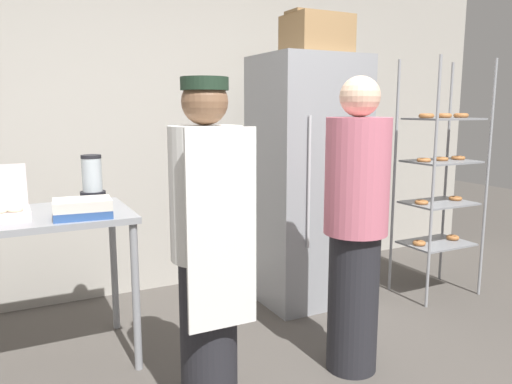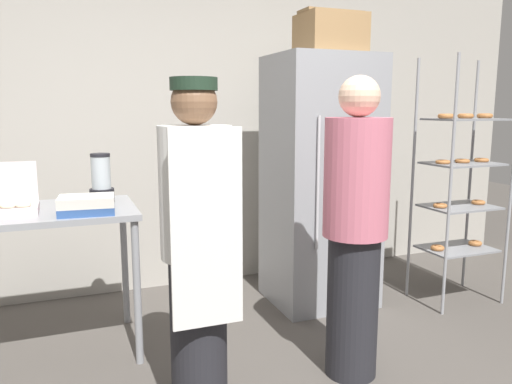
{
  "view_description": "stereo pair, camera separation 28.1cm",
  "coord_description": "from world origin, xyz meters",
  "px_view_note": "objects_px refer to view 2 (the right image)",
  "views": [
    {
      "loc": [
        -1.28,
        -1.63,
        1.48
      ],
      "look_at": [
        -0.02,
        0.84,
        1.01
      ],
      "focal_mm": 35.0,
      "sensor_mm": 36.0,
      "label": 1
    },
    {
      "loc": [
        -1.02,
        -1.75,
        1.48
      ],
      "look_at": [
        -0.02,
        0.84,
        1.01
      ],
      "focal_mm": 35.0,
      "sensor_mm": 36.0,
      "label": 2
    }
  ],
  "objects_px": {
    "refrigerator": "(321,182)",
    "person_customer": "(355,228)",
    "binder_stack": "(87,205)",
    "person_baker": "(197,245)",
    "baking_rack": "(461,182)",
    "cardboard_storage_box": "(330,33)",
    "donut_box": "(9,206)",
    "blender_pitcher": "(101,181)"
  },
  "relations": [
    {
      "from": "donut_box",
      "to": "binder_stack",
      "type": "relative_size",
      "value": 0.93
    },
    {
      "from": "donut_box",
      "to": "refrigerator",
      "type": "bearing_deg",
      "value": 6.91
    },
    {
      "from": "refrigerator",
      "to": "cardboard_storage_box",
      "type": "height_order",
      "value": "cardboard_storage_box"
    },
    {
      "from": "baking_rack",
      "to": "person_baker",
      "type": "bearing_deg",
      "value": -163.06
    },
    {
      "from": "donut_box",
      "to": "blender_pitcher",
      "type": "xyz_separation_m",
      "value": [
        0.51,
        0.17,
        0.09
      ]
    },
    {
      "from": "blender_pitcher",
      "to": "person_baker",
      "type": "height_order",
      "value": "person_baker"
    },
    {
      "from": "baking_rack",
      "to": "cardboard_storage_box",
      "type": "bearing_deg",
      "value": 162.6
    },
    {
      "from": "refrigerator",
      "to": "binder_stack",
      "type": "relative_size",
      "value": 5.83
    },
    {
      "from": "blender_pitcher",
      "to": "binder_stack",
      "type": "xyz_separation_m",
      "value": [
        -0.11,
        -0.31,
        -0.09
      ]
    },
    {
      "from": "baking_rack",
      "to": "binder_stack",
      "type": "relative_size",
      "value": 5.79
    },
    {
      "from": "baking_rack",
      "to": "blender_pitcher",
      "type": "height_order",
      "value": "baking_rack"
    },
    {
      "from": "baking_rack",
      "to": "binder_stack",
      "type": "height_order",
      "value": "baking_rack"
    },
    {
      "from": "refrigerator",
      "to": "binder_stack",
      "type": "bearing_deg",
      "value": -166.99
    },
    {
      "from": "cardboard_storage_box",
      "to": "baking_rack",
      "type": "bearing_deg",
      "value": -17.4
    },
    {
      "from": "person_customer",
      "to": "person_baker",
      "type": "bearing_deg",
      "value": -179.05
    },
    {
      "from": "person_baker",
      "to": "donut_box",
      "type": "bearing_deg",
      "value": 137.33
    },
    {
      "from": "refrigerator",
      "to": "blender_pitcher",
      "type": "xyz_separation_m",
      "value": [
        -1.58,
        -0.08,
        0.1
      ]
    },
    {
      "from": "baking_rack",
      "to": "person_customer",
      "type": "bearing_deg",
      "value": -153.77
    },
    {
      "from": "cardboard_storage_box",
      "to": "donut_box",
      "type": "bearing_deg",
      "value": -174.95
    },
    {
      "from": "person_customer",
      "to": "donut_box",
      "type": "bearing_deg",
      "value": 155.81
    },
    {
      "from": "blender_pitcher",
      "to": "person_baker",
      "type": "xyz_separation_m",
      "value": [
        0.36,
        -0.97,
        -0.19
      ]
    },
    {
      "from": "person_customer",
      "to": "binder_stack",
      "type": "bearing_deg",
      "value": 154.25
    },
    {
      "from": "baking_rack",
      "to": "blender_pitcher",
      "type": "xyz_separation_m",
      "value": [
        -2.57,
        0.29,
        0.1
      ]
    },
    {
      "from": "binder_stack",
      "to": "donut_box",
      "type": "bearing_deg",
      "value": 161.27
    },
    {
      "from": "donut_box",
      "to": "person_customer",
      "type": "relative_size",
      "value": 0.18
    },
    {
      "from": "binder_stack",
      "to": "person_customer",
      "type": "relative_size",
      "value": 0.19
    },
    {
      "from": "blender_pitcher",
      "to": "baking_rack",
      "type": "bearing_deg",
      "value": -6.54
    },
    {
      "from": "person_baker",
      "to": "blender_pitcher",
      "type": "bearing_deg",
      "value": 110.14
    },
    {
      "from": "refrigerator",
      "to": "person_baker",
      "type": "bearing_deg",
      "value": -139.42
    },
    {
      "from": "donut_box",
      "to": "cardboard_storage_box",
      "type": "height_order",
      "value": "cardboard_storage_box"
    },
    {
      "from": "baking_rack",
      "to": "cardboard_storage_box",
      "type": "distance_m",
      "value": 1.48
    },
    {
      "from": "blender_pitcher",
      "to": "donut_box",
      "type": "bearing_deg",
      "value": -160.97
    },
    {
      "from": "blender_pitcher",
      "to": "person_customer",
      "type": "relative_size",
      "value": 0.19
    },
    {
      "from": "donut_box",
      "to": "cardboard_storage_box",
      "type": "bearing_deg",
      "value": 5.05
    },
    {
      "from": "blender_pitcher",
      "to": "person_customer",
      "type": "height_order",
      "value": "person_customer"
    },
    {
      "from": "binder_stack",
      "to": "person_customer",
      "type": "distance_m",
      "value": 1.49
    },
    {
      "from": "binder_stack",
      "to": "blender_pitcher",
      "type": "bearing_deg",
      "value": 71.27
    },
    {
      "from": "refrigerator",
      "to": "person_baker",
      "type": "relative_size",
      "value": 1.15
    },
    {
      "from": "baking_rack",
      "to": "person_baker",
      "type": "relative_size",
      "value": 1.14
    },
    {
      "from": "blender_pitcher",
      "to": "person_baker",
      "type": "bearing_deg",
      "value": -69.86
    },
    {
      "from": "baking_rack",
      "to": "donut_box",
      "type": "distance_m",
      "value": 3.08
    },
    {
      "from": "refrigerator",
      "to": "person_customer",
      "type": "bearing_deg",
      "value": -108.63
    }
  ]
}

